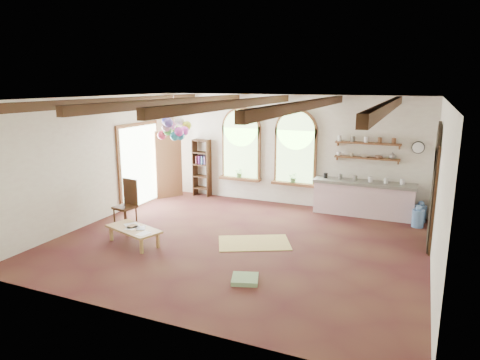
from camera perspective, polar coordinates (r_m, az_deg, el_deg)
The scene contains 27 objects.
floor at distance 9.78m, azimuth -0.24°, elevation -8.29°, with size 8.00×8.00×0.00m, color #532E22.
ceiling_beams at distance 9.13m, azimuth -0.26°, elevation 10.16°, with size 6.20×6.80×0.18m, color #3E2413, non-canonical shape.
window_left at distance 12.96m, azimuth 0.13°, elevation 4.45°, with size 1.30×0.28×2.20m.
window_right at distance 12.40m, azimuth 7.38°, elevation 3.96°, with size 1.30×0.28×2.20m.
left_doorway at distance 12.91m, azimuth -13.25°, elevation 1.90°, with size 0.10×1.90×2.50m, color brown.
right_doorway at distance 10.16m, azimuth 24.31°, elevation -2.14°, with size 0.10×1.30×2.40m, color black.
kitchen_counter at distance 12.04m, azimuth 16.11°, elevation -2.35°, with size 2.68×0.62×0.94m.
wall_shelf_lower at distance 11.99m, azimuth 16.54°, elevation 2.82°, with size 1.70×0.24×0.04m, color brown.
wall_shelf_upper at distance 11.93m, azimuth 16.67°, elevation 4.71°, with size 1.70×0.24×0.04m, color brown.
wall_clock at distance 11.93m, azimuth 22.67°, elevation 4.02°, with size 0.32×0.32×0.04m, color black.
bookshelf at distance 13.55m, azimuth -5.11°, elevation 1.63°, with size 0.53×0.32×1.80m.
coffee_table at distance 9.85m, azimuth -14.00°, elevation -6.47°, with size 1.45×0.99×0.38m.
side_chair at distance 11.13m, azimuth -14.96°, elevation -4.24°, with size 0.53×0.53×1.18m.
floor_mat at distance 9.73m, azimuth 1.89°, elevation -8.37°, with size 1.58×0.98×0.02m, color tan.
floor_cushion at distance 7.98m, azimuth 0.67°, elevation -13.08°, with size 0.47×0.47×0.08m, color #7AA16F.
water_jug_a at distance 12.02m, azimuth 22.91°, elevation -4.05°, with size 0.29×0.29×0.56m.
water_jug_b at distance 11.58m, azimuth 22.65°, elevation -4.64°, with size 0.29×0.29×0.57m.
balloon_cluster at distance 11.47m, azimuth -8.75°, elevation 6.73°, with size 0.82×0.88×1.15m.
table_book at distance 10.00m, azimuth -14.51°, elevation -5.86°, with size 0.15×0.22×0.02m, color olive.
tablet at distance 9.76m, azimuth -13.06°, elevation -6.27°, with size 0.19×0.27×0.01m, color black.
potted_plant_left at distance 13.01m, azimuth -0.06°, elevation 0.98°, with size 0.27×0.23×0.30m, color #598C4C.
potted_plant_right at distance 12.45m, azimuth 7.15°, elevation 0.33°, with size 0.27×0.23×0.30m, color #598C4C.
shelf_cup_a at distance 12.08m, azimuth 13.03°, elevation 3.43°, with size 0.12×0.10×0.10m, color white.
shelf_cup_b at distance 12.03m, azimuth 14.67°, elevation 3.29°, with size 0.10×0.10×0.09m, color beige.
shelf_bowl_a at distance 11.98m, azimuth 16.32°, elevation 3.06°, with size 0.22×0.22×0.05m, color beige.
shelf_bowl_b at distance 11.95m, azimuth 17.99°, elevation 2.94°, with size 0.20×0.20×0.06m, color #8C664C.
shelf_vase at distance 11.91m, azimuth 19.68°, elevation 3.11°, with size 0.18×0.18×0.19m, color slate.
Camera 1 is at (3.65, -8.36, 3.53)m, focal length 32.00 mm.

